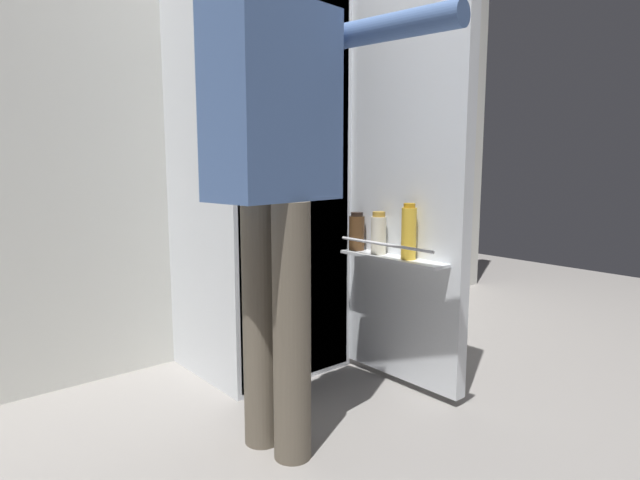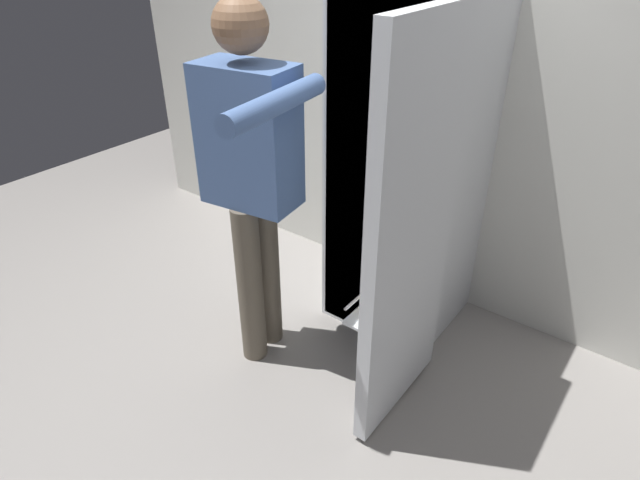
# 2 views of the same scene
# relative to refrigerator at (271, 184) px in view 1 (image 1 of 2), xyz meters

# --- Properties ---
(ground_plane) EXTENTS (6.79, 6.79, 0.00)m
(ground_plane) POSITION_rel_refrigerator_xyz_m (-0.03, -0.48, -0.84)
(ground_plane) COLOR gray
(kitchen_wall) EXTENTS (4.40, 0.10, 2.68)m
(kitchen_wall) POSITION_rel_refrigerator_xyz_m (-0.03, 0.39, 0.50)
(kitchen_wall) COLOR silver
(kitchen_wall) RESTS_ON ground_plane
(refrigerator) EXTENTS (0.67, 1.17, 1.68)m
(refrigerator) POSITION_rel_refrigerator_xyz_m (0.00, 0.00, 0.00)
(refrigerator) COLOR silver
(refrigerator) RESTS_ON ground_plane
(person) EXTENTS (0.59, 0.68, 1.65)m
(person) POSITION_rel_refrigerator_xyz_m (-0.41, -0.62, 0.15)
(person) COLOR #665B4C
(person) RESTS_ON ground_plane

